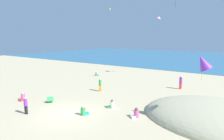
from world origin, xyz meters
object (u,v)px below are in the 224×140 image
at_px(kite_pink, 160,18).
at_px(person_2, 112,105).
at_px(person_3, 136,114).
at_px(person_6, 96,74).
at_px(kite_yellow, 110,8).
at_px(person_1, 26,104).
at_px(beach_chair_near_camera, 50,100).
at_px(kite_green, 176,0).
at_px(person_5, 23,97).
at_px(person_4, 181,81).
at_px(kite_purple, 203,62).
at_px(person_0, 100,84).
at_px(person_7, 84,111).

bearing_deg(kite_pink, person_2, -84.23).
distance_m(person_2, person_3, 2.77).
bearing_deg(person_6, person_2, -87.85).
xyz_separation_m(kite_pink, kite_yellow, (-14.03, 7.00, 3.45)).
bearing_deg(kite_pink, person_1, -99.47).
xyz_separation_m(beach_chair_near_camera, person_2, (5.76, 2.06, 0.01)).
bearing_deg(kite_green, person_5, -100.76).
distance_m(person_2, person_5, 9.11).
height_order(person_4, person_6, person_4).
bearing_deg(kite_purple, person_3, -161.85).
xyz_separation_m(person_6, kite_yellow, (-5.43, 12.05, 12.47)).
relative_size(person_1, kite_pink, 0.74).
distance_m(person_6, kite_purple, 20.29).
relative_size(beach_chair_near_camera, kite_yellow, 0.82).
height_order(person_5, kite_green, kite_green).
distance_m(person_0, person_7, 6.96).
distance_m(person_7, kite_purple, 9.59).
bearing_deg(beach_chair_near_camera, kite_pink, -66.71).
distance_m(beach_chair_near_camera, person_2, 6.11).
xyz_separation_m(person_3, person_5, (-11.24, -2.51, 0.01)).
distance_m(person_2, person_7, 2.75).
height_order(beach_chair_near_camera, person_1, person_1).
xyz_separation_m(person_4, person_7, (-4.50, -12.40, -0.65)).
distance_m(person_4, kite_green, 23.02).
height_order(person_0, person_7, person_0).
distance_m(person_0, person_5, 8.20).
bearing_deg(person_6, person_3, -82.84).
xyz_separation_m(person_0, kite_purple, (11.03, -2.94, 3.60)).
xyz_separation_m(person_6, kite_green, (7.54, 17.08, 13.75)).
bearing_deg(person_1, kite_purple, 91.75).
height_order(person_3, person_4, person_4).
distance_m(person_0, kite_pink, 14.92).
bearing_deg(person_4, person_5, 85.92).
distance_m(person_6, kite_green, 23.19).
distance_m(person_5, person_6, 13.99).
height_order(beach_chair_near_camera, person_7, person_7).
height_order(person_1, kite_green, kite_green).
distance_m(kite_pink, kite_yellow, 16.06).
relative_size(person_5, kite_green, 0.54).
bearing_deg(person_4, kite_green, -32.50).
relative_size(kite_yellow, kite_green, 0.71).
bearing_deg(kite_purple, kite_green, 109.56).
relative_size(person_2, kite_green, 0.51).
bearing_deg(person_5, person_6, 173.10).
distance_m(beach_chair_near_camera, person_7, 4.76).
bearing_deg(person_2, kite_yellow, -84.16).
bearing_deg(person_7, person_4, 9.79).
xyz_separation_m(person_3, kite_green, (-5.36, 28.46, 13.70)).
height_order(person_2, person_5, person_5).
bearing_deg(person_6, kite_pink, -11.03).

